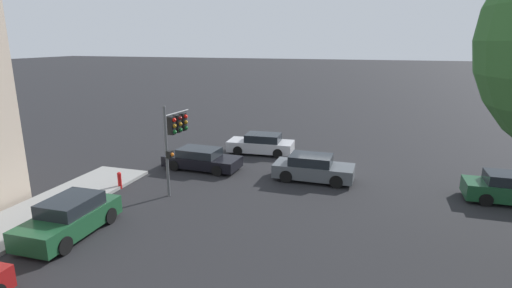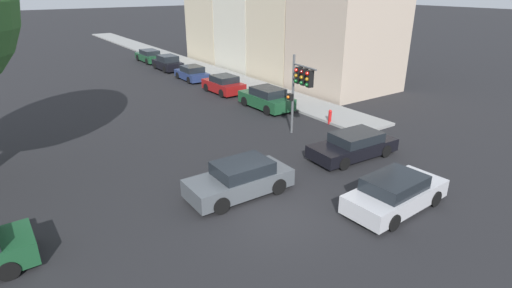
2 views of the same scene
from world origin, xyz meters
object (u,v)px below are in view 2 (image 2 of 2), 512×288
Objects in this scene: crossing_car_0 at (395,193)px; fire_hydrant at (330,116)px; parked_car_2 at (192,73)px; parked_car_1 at (224,85)px; parked_car_0 at (266,99)px; parked_car_3 at (168,63)px; crossing_car_2 at (240,179)px; crossing_car_3 at (354,145)px; parked_car_4 at (149,56)px; traffic_signal at (300,82)px.

fire_hydrant is (5.17, 8.75, -0.18)m from crossing_car_0.
parked_car_1 is at bearing -178.96° from parked_car_2.
parked_car_0 reaches higher than parked_car_3.
crossing_car_0 is 14.27m from parked_car_0.
parked_car_2 is at bearing -110.71° from crossing_car_2.
crossing_car_3 is 1.08× the size of parked_car_0.
parked_car_2 is at bearing 78.80° from crossing_car_0.
fire_hydrant is (1.50, -10.46, -0.18)m from parked_car_1.
crossing_car_2 is at bearing 150.37° from parked_car_1.
crossing_car_0 is 19.57m from parked_car_1.
crossing_car_3 is 31.48m from parked_car_4.
parked_car_1 reaches higher than crossing_car_0.
parked_car_3 reaches higher than crossing_car_0.
parked_car_2 is at bearing -89.53° from traffic_signal.
parked_car_1 is (1.19, 14.84, 0.06)m from crossing_car_3.
parked_car_3 is 0.86× the size of parked_car_4.
parked_car_0 is at bearing -95.76° from crossing_car_3.
crossing_car_3 is at bearing 57.62° from crossing_car_0.
crossing_car_3 is (6.80, 0.01, -0.08)m from crossing_car_2.
parked_car_0 is 1.08× the size of parked_car_3.
fire_hydrant is at bearing -154.64° from crossing_car_2.
fire_hydrant is (3.09, 0.60, -2.71)m from traffic_signal.
parked_car_3 is at bearing -88.26° from traffic_signal.
parked_car_0 is at bearing -179.66° from parked_car_4.
crossing_car_2 is 1.10× the size of parked_car_3.
traffic_signal is 16.95m from parked_car_2.
parked_car_4 is 5.05× the size of fire_hydrant.
crossing_car_2 is 4.79× the size of fire_hydrant.
crossing_car_0 is at bearing 172.88° from parked_car_3.
parked_car_3 is 5.47m from parked_car_4.
traffic_signal is 0.98× the size of parked_car_4.
parked_car_2 is 0.97× the size of parked_car_3.
crossing_car_0 is (-2.08, -8.15, -2.54)m from traffic_signal.
crossing_car_2 is 16.86m from parked_car_1.
traffic_signal is at bearing -148.85° from crossing_car_2.
crossing_car_2 reaches higher than crossing_car_0.
parked_car_3 reaches higher than crossing_car_3.
crossing_car_0 is 0.97× the size of crossing_car_3.
traffic_signal is at bearing 175.44° from parked_car_2.
traffic_signal is at bearing -80.98° from crossing_car_3.
parked_car_0 is 5.14m from fire_hydrant.
fire_hydrant is at bearing -166.58° from parked_car_0.
parked_car_0 is 16.63m from parked_car_3.
crossing_car_2 is at bearing 159.55° from parked_car_2.
fire_hydrant is (1.49, -21.61, -0.21)m from parked_car_3.
parked_car_3 is (-0.22, 16.63, -0.02)m from parked_car_0.
parked_car_3 reaches higher than parked_car_2.
crossing_car_2 is 0.95× the size of parked_car_4.
crossing_car_3 is 26.01m from parked_car_3.
crossing_car_0 is 0.98× the size of parked_car_4.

